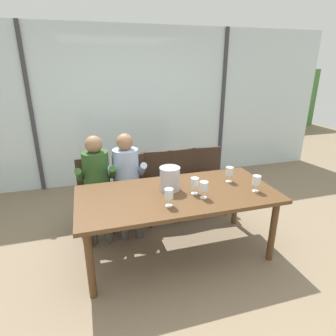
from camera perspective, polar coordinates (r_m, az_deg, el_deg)
name	(u,v)px	position (r m, az deg, el deg)	size (l,w,h in m)	color
ground	(155,211)	(4.15, -2.59, -8.66)	(14.00, 14.00, 0.00)	#847056
window_glass_panel	(135,108)	(4.97, -6.62, 12.01)	(7.27, 0.03, 2.60)	silver
window_mullion_left	(31,112)	(4.94, -25.87, 10.10)	(0.06, 0.06, 2.60)	#38383D
window_mullion_right	(222,104)	(5.47, 10.92, 12.55)	(0.06, 0.06, 2.60)	#38383D
hillside_vineyard	(111,101)	(9.13, -11.35, 13.14)	(13.27, 2.40, 1.85)	#477A38
dining_table	(177,199)	(2.98, 1.93, -6.30)	(2.07, 0.98, 0.75)	brown
chair_near_curtain	(94,188)	(3.72, -14.64, -3.93)	(0.44, 0.44, 0.89)	#332319
chair_left_of_center	(131,184)	(3.75, -7.54, -3.21)	(0.45, 0.45, 0.89)	#332319
chair_center	(157,180)	(3.84, -2.15, -2.41)	(0.48, 0.48, 0.89)	#332319
chair_right_of_center	(185,177)	(3.95, 3.39, -1.80)	(0.47, 0.47, 0.89)	#332319
chair_near_window_right	(208,174)	(4.07, 8.07, -1.28)	(0.47, 0.47, 0.89)	#332319
person_olive_shirt	(97,179)	(3.54, -14.22, -2.08)	(0.48, 0.62, 1.21)	#2D5123
person_pale_blue_shirt	(127,175)	(3.57, -8.30, -1.48)	(0.48, 0.62, 1.21)	#9EB2D1
ice_bucket_primary	(170,178)	(2.96, 0.37, -2.10)	(0.22, 0.22, 0.25)	#B7B7BC
wine_glass_by_left_taster	(257,181)	(3.08, 17.45, -2.49)	(0.08, 0.08, 0.17)	silver
wine_glass_near_bucket	(230,172)	(3.25, 12.33, -0.78)	(0.08, 0.08, 0.17)	silver
wine_glass_center_pour	(195,183)	(2.89, 5.42, -3.06)	(0.08, 0.08, 0.17)	silver
wine_glass_by_right_taster	(169,194)	(2.64, 0.18, -5.37)	(0.08, 0.08, 0.17)	silver
wine_glass_spare_empty	(204,187)	(2.81, 7.27, -3.75)	(0.08, 0.08, 0.17)	silver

